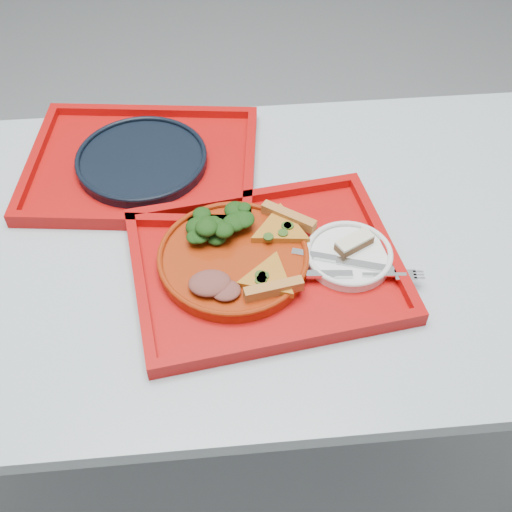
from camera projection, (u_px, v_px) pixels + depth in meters
name	position (u px, v px, depth m)	size (l,w,h in m)	color
ground	(220.00, 430.00, 1.73)	(10.00, 10.00, 0.00)	gray
table	(205.00, 267.00, 1.22)	(1.60, 0.80, 0.75)	#B1BCC6
tray_main	(266.00, 267.00, 1.11)	(0.45, 0.35, 0.01)	#AD0A09
tray_far	(143.00, 166.00, 1.29)	(0.45, 0.35, 0.01)	#AD0A09
dinner_plate	(233.00, 260.00, 1.11)	(0.26, 0.26, 0.02)	maroon
side_plate	(349.00, 257.00, 1.11)	(0.15, 0.15, 0.01)	white
navy_plate	(142.00, 161.00, 1.28)	(0.26, 0.26, 0.02)	black
pizza_slice_a	(269.00, 276.00, 1.06)	(0.11, 0.10, 0.02)	gold
pizza_slice_b	(280.00, 227.00, 1.13)	(0.12, 0.10, 0.02)	gold
salad_heap	(220.00, 217.00, 1.13)	(0.10, 0.09, 0.05)	black
meat_portion	(210.00, 283.00, 1.05)	(0.07, 0.06, 0.02)	brown
dessert_bar	(354.00, 242.00, 1.11)	(0.07, 0.06, 0.02)	#53301B
knife	(345.00, 261.00, 1.09)	(0.18, 0.02, 0.01)	silver
fork	(361.00, 274.00, 1.07)	(0.18, 0.02, 0.01)	silver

